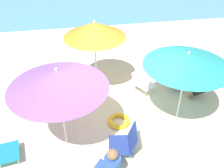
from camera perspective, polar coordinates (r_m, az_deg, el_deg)
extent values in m
plane|color=beige|center=(6.63, 1.47, -7.10)|extent=(40.00, 40.00, 0.00)
cylinder|color=silver|center=(7.03, -3.67, 5.79)|extent=(0.04, 0.04, 2.04)
cone|color=orange|center=(6.67, -3.93, 11.98)|extent=(1.62, 1.62, 0.39)
sphere|color=silver|center=(6.59, -4.01, 13.78)|extent=(0.06, 0.06, 0.06)
cylinder|color=silver|center=(5.43, -11.06, -5.69)|extent=(0.04, 0.04, 1.92)
cone|color=#8E56C6|center=(4.97, -12.03, 1.06)|extent=(1.99, 1.99, 0.39)
sphere|color=silver|center=(4.85, -12.35, 3.24)|extent=(0.06, 0.06, 0.06)
cylinder|color=silver|center=(6.26, 15.35, -0.86)|extent=(0.04, 0.04, 1.81)
cone|color=teal|center=(5.86, 16.48, 5.18)|extent=(1.96, 1.96, 0.29)
sphere|color=silver|center=(5.78, 16.76, 6.69)|extent=(0.06, 0.06, 0.06)
cube|color=white|center=(7.33, 7.32, -0.10)|extent=(0.65, 0.67, 0.03)
cube|color=white|center=(7.39, 5.89, 1.87)|extent=(0.45, 0.34, 0.32)
cylinder|color=silver|center=(7.42, 9.34, -1.16)|extent=(0.02, 0.02, 0.25)
cylinder|color=silver|center=(7.19, 7.45, -2.26)|extent=(0.02, 0.02, 0.25)
cylinder|color=silver|center=(7.63, 7.05, 0.22)|extent=(0.02, 0.02, 0.25)
cylinder|color=silver|center=(7.41, 5.14, -0.81)|extent=(0.02, 0.02, 0.25)
cube|color=navy|center=(5.63, 1.83, -13.43)|extent=(0.56, 0.62, 0.03)
cube|color=navy|center=(5.49, 4.64, -11.80)|extent=(0.24, 0.58, 0.43)
cylinder|color=silver|center=(5.57, -0.14, -16.05)|extent=(0.02, 0.02, 0.22)
cylinder|color=silver|center=(5.87, -0.27, -12.65)|extent=(0.02, 0.02, 0.22)
cylinder|color=silver|center=(5.59, 4.02, -15.92)|extent=(0.02, 0.02, 0.22)
cylinder|color=silver|center=(5.88, 3.63, -12.55)|extent=(0.02, 0.02, 0.22)
cube|color=teal|center=(5.95, -22.39, -13.92)|extent=(0.59, 0.63, 0.03)
cylinder|color=silver|center=(6.16, -20.33, -12.80)|extent=(0.02, 0.02, 0.19)
cylinder|color=silver|center=(5.86, -20.11, -15.90)|extent=(0.02, 0.02, 0.19)
cube|color=navy|center=(7.64, 13.94, 0.68)|extent=(0.45, 0.48, 0.03)
cube|color=navy|center=(7.72, 13.46, 3.03)|extent=(0.45, 0.16, 0.41)
cylinder|color=silver|center=(7.65, 15.55, -0.86)|extent=(0.02, 0.02, 0.25)
cylinder|color=silver|center=(7.51, 13.07, -1.15)|extent=(0.02, 0.02, 0.25)
cylinder|color=silver|center=(7.93, 14.47, 0.74)|extent=(0.02, 0.02, 0.25)
cylinder|color=silver|center=(7.80, 12.07, 0.49)|extent=(0.02, 0.02, 0.25)
cube|color=black|center=(7.48, 18.27, -1.18)|extent=(0.44, 0.41, 0.12)
cylinder|color=#896042|center=(7.45, 17.21, -2.30)|extent=(0.12, 0.12, 0.25)
cylinder|color=black|center=(7.45, 19.61, 0.78)|extent=(0.31, 0.31, 0.51)
sphere|color=#896042|center=(7.28, 20.14, 3.01)|extent=(0.18, 0.18, 0.18)
cylinder|color=#2D519E|center=(5.00, 0.14, -17.74)|extent=(0.32, 0.32, 0.45)
sphere|color=#896042|center=(4.75, 0.15, -15.37)|extent=(0.20, 0.20, 0.20)
torus|color=yellow|center=(6.41, 1.52, -8.19)|extent=(0.55, 0.55, 0.11)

